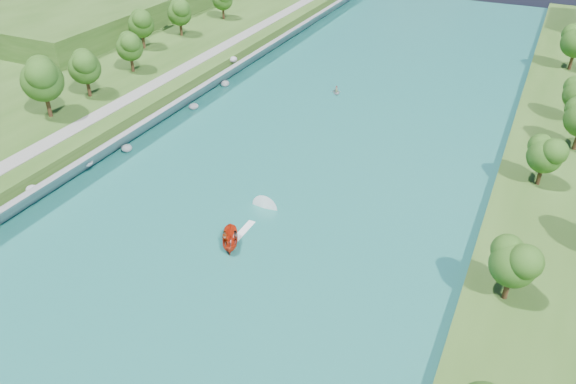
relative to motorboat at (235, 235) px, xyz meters
The scene contains 7 objects.
ground 7.27m from the motorboat, 99.74° to the right, with size 260.00×260.00×0.00m, color #2D5119.
river_water 12.97m from the motorboat, 95.41° to the left, with size 55.00×240.00×0.10m, color #1A6364.
berm_west 52.82m from the motorboat, 165.88° to the left, with size 45.00×240.00×3.50m, color #2D5119.
riprap_bank 29.84m from the motorboat, 155.17° to the left, with size 4.03×236.00×4.15m.
riverside_path 36.20m from the motorboat, 159.08° to the left, with size 3.00×200.00×0.10m, color gray.
motorboat is the anchor object (origin of this frame).
raft 48.44m from the motorboat, 96.63° to the left, with size 2.73×3.06×1.47m.
Camera 1 is at (29.86, -38.74, 40.69)m, focal length 35.00 mm.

